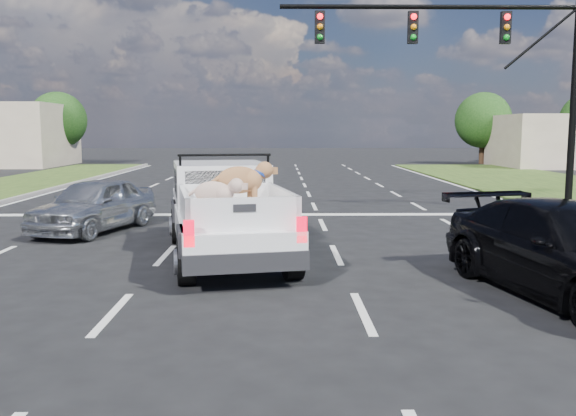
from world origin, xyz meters
name	(u,v)px	position (x,y,z in m)	size (l,w,h in m)	color
ground	(238,313)	(0.00, 0.00, 0.00)	(160.00, 160.00, 0.00)	black
road_markings	(256,234)	(0.00, 6.56, 0.01)	(17.75, 60.00, 0.01)	silver
traffic_signal	(498,57)	(7.20, 10.50, 4.73)	(9.11, 0.31, 7.00)	black
tree_far_c	(58,120)	(-16.00, 38.00, 3.29)	(4.20, 4.20, 5.40)	#332114
tree_far_d	(483,120)	(16.00, 38.00, 3.29)	(4.20, 4.20, 5.40)	#332114
pickup_truck	(225,209)	(-0.51, 3.95, 0.97)	(3.02, 5.81, 2.07)	black
silver_sedan	(94,204)	(-4.09, 7.06, 0.68)	(1.61, 4.00, 1.36)	#B4B6BB
black_coupe	(569,250)	(5.00, 0.82, 0.72)	(2.02, 4.97, 1.44)	black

